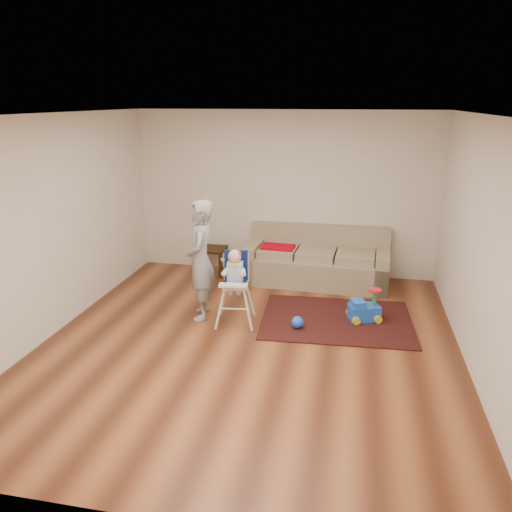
% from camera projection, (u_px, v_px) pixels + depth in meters
% --- Properties ---
extents(ground, '(5.50, 5.50, 0.00)m').
position_uv_depth(ground, '(250.00, 344.00, 6.10)').
color(ground, '#4F2514').
rests_on(ground, ground).
extents(room_envelope, '(5.04, 5.52, 2.72)m').
position_uv_depth(room_envelope, '(258.00, 184.00, 6.02)').
color(room_envelope, silver).
rests_on(room_envelope, ground).
extents(sofa, '(2.32, 1.05, 0.88)m').
position_uv_depth(sofa, '(316.00, 257.00, 8.00)').
color(sofa, gray).
rests_on(sofa, ground).
extents(side_table, '(0.45, 0.45, 0.45)m').
position_uv_depth(side_table, '(212.00, 261.00, 8.49)').
color(side_table, black).
rests_on(side_table, ground).
extents(area_rug, '(2.07, 1.60, 0.02)m').
position_uv_depth(area_rug, '(337.00, 320.00, 6.74)').
color(area_rug, black).
rests_on(area_rug, ground).
extents(ride_on_toy, '(0.47, 0.40, 0.43)m').
position_uv_depth(ride_on_toy, '(365.00, 305.00, 6.66)').
color(ride_on_toy, blue).
rests_on(ride_on_toy, area_rug).
extents(toy_ball, '(0.16, 0.16, 0.16)m').
position_uv_depth(toy_ball, '(297.00, 322.00, 6.45)').
color(toy_ball, blue).
rests_on(toy_ball, area_rug).
extents(high_chair, '(0.53, 0.53, 1.02)m').
position_uv_depth(high_chair, '(235.00, 288.00, 6.53)').
color(high_chair, white).
rests_on(high_chair, ground).
extents(adult, '(0.51, 0.66, 1.62)m').
position_uv_depth(adult, '(201.00, 260.00, 6.62)').
color(adult, '#9A9A9D').
rests_on(adult, ground).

